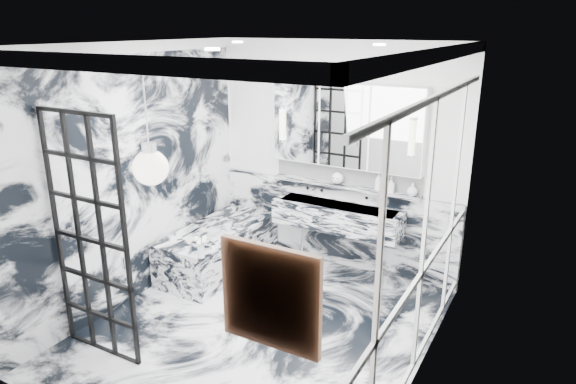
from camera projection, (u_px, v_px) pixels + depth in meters
The scene contains 25 objects.
floor at pixel (260, 327), 5.26m from camera, with size 3.60×3.60×0.00m, color silver.
ceiling at pixel (255, 44), 4.39m from camera, with size 3.60×3.60×0.00m, color white.
wall_back at pixel (336, 157), 6.32m from camera, with size 3.60×3.60×0.00m, color white.
wall_front at pixel (109, 276), 3.33m from camera, with size 3.60×3.60×0.00m, color white.
wall_left at pixel (133, 175), 5.57m from camera, with size 3.60×3.60×0.00m, color white.
wall_right at pixel (427, 230), 4.08m from camera, with size 3.60×3.60×0.00m, color white.
marble_clad_back at pixel (333, 224), 6.57m from camera, with size 3.18×0.05×1.05m, color silver.
marble_clad_left at pixel (135, 181), 5.58m from camera, with size 0.02×3.56×2.68m, color silver.
panel_molding at pixel (424, 241), 4.13m from camera, with size 0.03×3.40×2.30m, color white.
soap_bottle_a at pixel (379, 181), 6.03m from camera, with size 0.09×0.09×0.22m, color #8C5919.
soap_bottle_b at pixel (391, 185), 5.97m from camera, with size 0.08×0.08×0.18m, color #4C4C51.
soap_bottle_c at pixel (412, 189), 5.85m from camera, with size 0.12×0.12×0.15m, color silver.
face_pot at pixel (338, 178), 6.29m from camera, with size 0.15×0.15×0.15m, color white.
amber_bottle at pixel (380, 187), 6.04m from camera, with size 0.04×0.04×0.10m, color #8C5919.
flower_vase at pixel (201, 252), 5.56m from camera, with size 0.08×0.08×0.12m, color silver.
crittall_door at pixel (90, 240), 4.55m from camera, with size 0.88×0.04×2.28m, color black, non-canonical shape.
artwork at pixel (270, 297), 2.76m from camera, with size 0.50×0.05×0.50m, color #C94C14.
pendant_light at pixel (151, 168), 3.47m from camera, with size 0.24×0.24×0.24m, color white.
trough_sink at pixel (337, 216), 6.26m from camera, with size 1.60×0.45×0.30m, color silver.
ledge at pixel (344, 186), 6.29m from camera, with size 1.90×0.14×0.04m, color silver.
subway_tile at pixel (346, 175), 6.30m from camera, with size 1.90×0.03×0.23m, color white.
mirror_cabinet at pixel (346, 126), 6.06m from camera, with size 1.90×0.16×1.00m, color white.
sconce_left at pixel (282, 124), 6.37m from camera, with size 0.07×0.07×0.40m, color white.
sconce_right at pixel (412, 138), 5.61m from camera, with size 0.07×0.07×0.40m, color white.
bathtub at pixel (219, 248), 6.46m from camera, with size 0.75×1.65×0.55m, color silver.
Camera 1 is at (2.48, -3.85, 2.96)m, focal length 32.00 mm.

